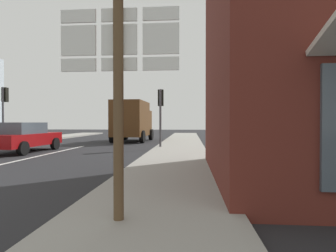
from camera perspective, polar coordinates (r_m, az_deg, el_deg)
The scene contains 8 objects.
ground_plane at distance 15.70m, azimuth -20.20°, elevation -4.67°, with size 80.00×80.00×0.00m, color #232326.
sidewalk_right at distance 12.28m, azimuth 2.02°, elevation -5.80°, with size 2.71×44.00×0.14m, color gray.
lane_centre_stripe at distance 12.21m, azimuth -28.15°, elevation -6.23°, with size 0.16×12.00×0.01m, color silver.
sedan_far at distance 15.19m, azimuth -28.21°, elevation -2.02°, with size 2.08×4.25×1.47m.
delivery_truck at distance 20.99m, azimuth -7.51°, elevation 1.25°, with size 2.64×5.08×3.05m.
route_sign_post at distance 3.82m, azimuth -10.34°, elevation 8.69°, with size 1.66×0.14×3.20m.
traffic_light_near_right at distance 14.98m, azimuth -1.56°, elevation 4.44°, with size 0.30×0.49×3.29m.
traffic_light_near_left at distance 19.74m, azimuth -31.22°, elevation 4.23°, with size 0.30×0.49×3.65m.
Camera 1 is at (6.56, -4.19, 1.48)m, focal length 28.92 mm.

